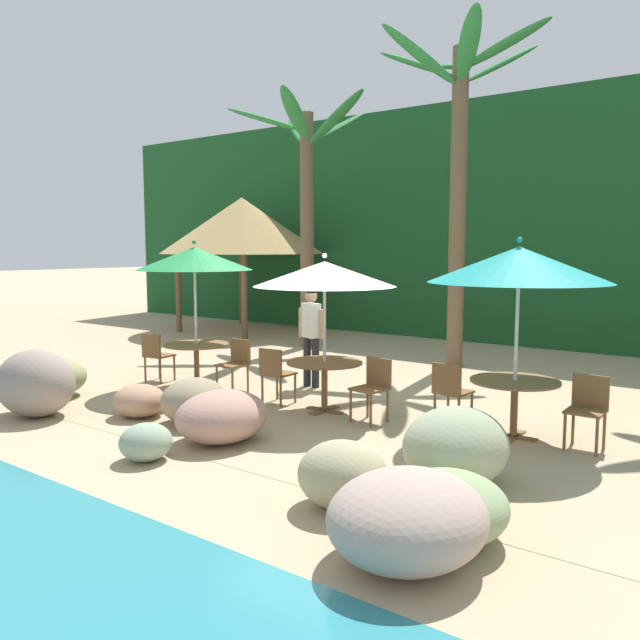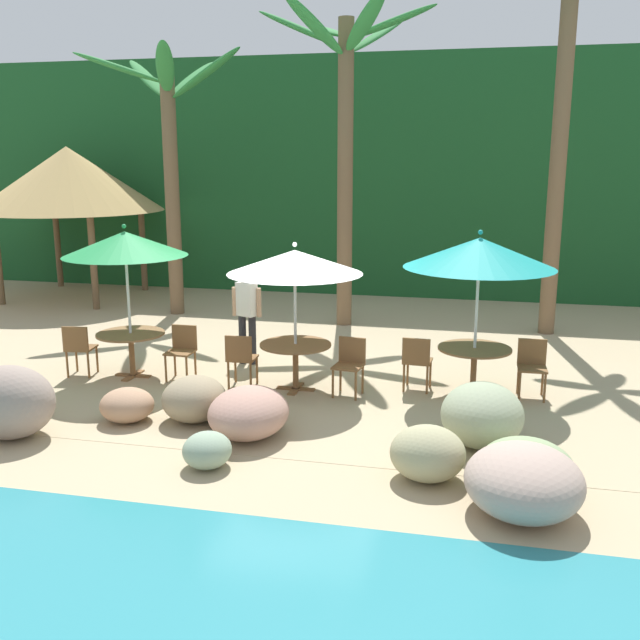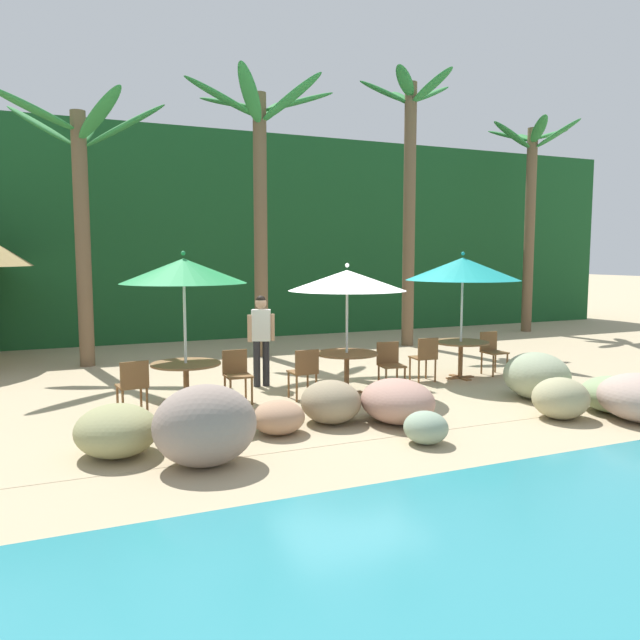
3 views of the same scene
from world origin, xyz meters
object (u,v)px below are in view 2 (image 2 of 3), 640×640
chair_green_seaward (182,348)px  chair_white_seaward (350,362)px  waiter_in_white (247,308)px  dining_table_white (296,352)px  chair_teal_inland (417,359)px  palm_tree_nearest (170,143)px  chair_green_inland (79,347)px  palm_tree_third (562,108)px  dining_table_teal (474,356)px  umbrella_white (295,262)px  palapa_hut (68,179)px  dining_table_green (131,340)px  umbrella_teal (479,253)px  chair_teal_seaward (532,364)px  chair_white_inland (241,357)px  palm_tree_second (345,115)px  umbrella_green (125,244)px

chair_green_seaward → chair_white_seaward: size_ratio=1.00×
chair_white_seaward → waiter_in_white: size_ratio=0.51×
dining_table_white → chair_teal_inland: size_ratio=1.26×
palm_tree_nearest → waiter_in_white: size_ratio=3.39×
chair_green_inland → palm_tree_third: 9.90m
dining_table_white → dining_table_teal: (2.68, 0.37, 0.00)m
chair_green_seaward → umbrella_white: umbrella_white is taller
dining_table_white → palapa_hut: bearing=140.8°
dining_table_green → umbrella_teal: umbrella_teal is taller
umbrella_white → chair_teal_inland: (1.83, 0.33, -1.49)m
chair_teal_seaward → palm_tree_nearest: size_ratio=0.15×
chair_white_inland → waiter_in_white: waiter_in_white is taller
umbrella_white → chair_teal_seaward: 3.86m
dining_table_teal → palapa_hut: bearing=150.6°
dining_table_white → palm_tree_second: bearing=91.3°
umbrella_teal → palm_tree_third: 5.07m
chair_green_seaward → umbrella_white: bearing=-4.9°
chair_white_seaward → umbrella_white: bearing=178.6°
palapa_hut → dining_table_white: bearing=-39.2°
palm_tree_second → palapa_hut: bearing=168.2°
chair_teal_inland → waiter_in_white: waiter_in_white is taller
umbrella_green → chair_green_seaward: (0.85, 0.09, -1.68)m
chair_green_inland → chair_teal_seaward: (7.15, 0.60, 0.00)m
umbrella_green → umbrella_white: (2.79, -0.07, -0.19)m
umbrella_teal → palm_tree_nearest: (-6.76, 4.40, 1.65)m
chair_white_seaward → waiter_in_white: 2.42m
chair_green_seaward → chair_green_inland: same height
chair_green_inland → chair_white_seaward: (4.48, 0.11, 0.00)m
chair_white_seaward → palapa_hut: (-8.25, 6.06, 2.46)m
chair_teal_seaward → palm_tree_nearest: 9.34m
umbrella_green → umbrella_white: size_ratio=1.09×
chair_white_inland → palapa_hut: size_ratio=0.19×
chair_green_seaward → chair_white_seaward: same height
dining_table_white → palm_tree_second: palm_tree_second is taller
chair_white_seaward → umbrella_teal: 2.50m
chair_teal_seaward → palm_tree_nearest: bearing=150.5°
dining_table_white → chair_white_inland: chair_white_inland is taller
chair_green_inland → palm_tree_third: bearing=32.0°
dining_table_green → umbrella_teal: 5.70m
umbrella_teal → palm_tree_nearest: 8.23m
umbrella_green → chair_teal_inland: umbrella_green is taller
umbrella_white → palm_tree_second: bearing=91.3°
chair_green_seaward → palm_tree_third: palm_tree_third is taller
umbrella_green → waiter_in_white: umbrella_green is taller
chair_green_seaward → chair_white_seaward: 2.80m
chair_white_inland → chair_teal_seaward: (4.38, 0.59, 0.00)m
chair_green_inland → chair_white_seaward: bearing=1.4°
umbrella_green → dining_table_teal: 5.70m
umbrella_green → dining_table_green: bearing=1.8°
waiter_in_white → dining_table_green: bearing=-144.8°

